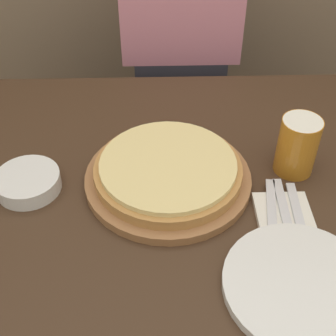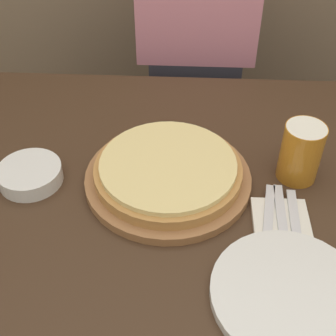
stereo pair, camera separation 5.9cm
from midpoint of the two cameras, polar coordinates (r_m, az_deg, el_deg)
The scene contains 10 objects.
dining_table at distance 1.29m, azimuth 4.46°, elevation -14.51°, with size 1.34×0.89×0.76m.
pizza_on_board at distance 0.99m, azimuth 1.70°, elevation -0.67°, with size 0.35×0.35×0.06m.
beer_glass at distance 1.02m, azimuth 17.54°, elevation 2.01°, with size 0.09×0.09×0.13m.
dinner_plate at distance 0.85m, azimuth 16.58°, elevation -14.63°, with size 0.27×0.27×0.02m.
side_bowl at distance 1.03m, azimuth -14.93°, elevation -0.86°, with size 0.14×0.14×0.04m.
napkin_stack at distance 0.96m, azimuth 15.31°, elevation -6.22°, with size 0.11×0.11×0.01m.
fork at distance 0.94m, azimuth 13.92°, elevation -5.85°, with size 0.05×0.18×0.00m.
dinner_knife at distance 0.95m, azimuth 15.40°, elevation -5.87°, with size 0.02×0.18×0.00m.
spoon at distance 0.96m, azimuth 16.87°, elevation -5.89°, with size 0.03×0.15×0.00m.
diner_person at distance 1.58m, azimuth 4.39°, elevation 11.66°, with size 0.36×0.20×1.35m.
Camera 2 is at (-0.03, -0.72, 1.46)m, focal length 50.00 mm.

